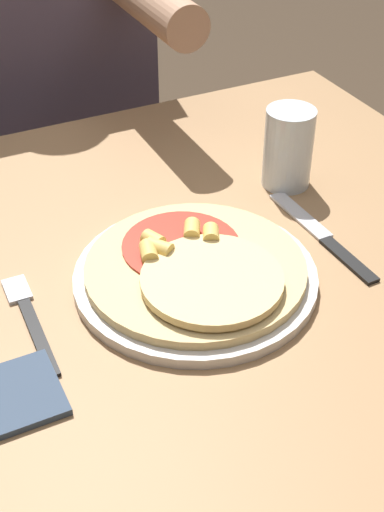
{
  "coord_description": "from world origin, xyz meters",
  "views": [
    {
      "loc": [
        -0.29,
        -0.58,
        1.31
      ],
      "look_at": [
        -0.0,
        0.01,
        0.8
      ],
      "focal_mm": 50.0,
      "sensor_mm": 36.0,
      "label": 1
    }
  ],
  "objects_px": {
    "dining_table": "(199,358)",
    "plate": "(192,278)",
    "drinking_glass": "(288,148)",
    "person_diner": "(45,80)",
    "fork": "(29,316)",
    "pizza": "(194,269)",
    "knife": "(323,236)"
  },
  "relations": [
    {
      "from": "dining_table",
      "to": "drinking_glass",
      "type": "relative_size",
      "value": 8.37
    },
    {
      "from": "pizza",
      "to": "fork",
      "type": "relative_size",
      "value": 1.51
    },
    {
      "from": "knife",
      "to": "drinking_glass",
      "type": "distance_m",
      "value": 0.15
    },
    {
      "from": "plate",
      "to": "fork",
      "type": "relative_size",
      "value": 1.67
    },
    {
      "from": "dining_table",
      "to": "drinking_glass",
      "type": "distance_m",
      "value": 0.32
    },
    {
      "from": "dining_table",
      "to": "plate",
      "type": "height_order",
      "value": "plate"
    },
    {
      "from": "plate",
      "to": "fork",
      "type": "xyz_separation_m",
      "value": [
        -0.19,
        0.02,
        -0.0
      ]
    },
    {
      "from": "fork",
      "to": "person_diner",
      "type": "height_order",
      "value": "person_diner"
    },
    {
      "from": "pizza",
      "to": "knife",
      "type": "relative_size",
      "value": 1.2
    },
    {
      "from": "pizza",
      "to": "knife",
      "type": "distance_m",
      "value": 0.2
    },
    {
      "from": "knife",
      "to": "pizza",
      "type": "bearing_deg",
      "value": -176.31
    },
    {
      "from": "plate",
      "to": "drinking_glass",
      "type": "relative_size",
      "value": 2.53
    },
    {
      "from": "knife",
      "to": "person_diner",
      "type": "relative_size",
      "value": 0.18
    },
    {
      "from": "knife",
      "to": "drinking_glass",
      "type": "xyz_separation_m",
      "value": [
        0.03,
        0.14,
        0.06
      ]
    },
    {
      "from": "knife",
      "to": "drinking_glass",
      "type": "relative_size",
      "value": 1.91
    },
    {
      "from": "pizza",
      "to": "person_diner",
      "type": "distance_m",
      "value": 0.71
    },
    {
      "from": "pizza",
      "to": "fork",
      "type": "height_order",
      "value": "pizza"
    },
    {
      "from": "dining_table",
      "to": "person_diner",
      "type": "relative_size",
      "value": 0.77
    },
    {
      "from": "plate",
      "to": "pizza",
      "type": "relative_size",
      "value": 1.1
    },
    {
      "from": "plate",
      "to": "person_diner",
      "type": "distance_m",
      "value": 0.71
    },
    {
      "from": "knife",
      "to": "person_diner",
      "type": "distance_m",
      "value": 0.72
    },
    {
      "from": "knife",
      "to": "drinking_glass",
      "type": "height_order",
      "value": "drinking_glass"
    },
    {
      "from": "plate",
      "to": "fork",
      "type": "height_order",
      "value": "plate"
    },
    {
      "from": "knife",
      "to": "dining_table",
      "type": "bearing_deg",
      "value": -174.03
    },
    {
      "from": "drinking_glass",
      "to": "person_diner",
      "type": "bearing_deg",
      "value": 109.17
    },
    {
      "from": "dining_table",
      "to": "pizza",
      "type": "xyz_separation_m",
      "value": [
        -0.0,
        0.01,
        0.14
      ]
    },
    {
      "from": "plate",
      "to": "pizza",
      "type": "xyz_separation_m",
      "value": [
        -0.0,
        -0.01,
        0.02
      ]
    },
    {
      "from": "fork",
      "to": "person_diner",
      "type": "xyz_separation_m",
      "value": [
        0.22,
        0.68,
        -0.03
      ]
    },
    {
      "from": "dining_table",
      "to": "knife",
      "type": "relative_size",
      "value": 4.39
    },
    {
      "from": "pizza",
      "to": "fork",
      "type": "distance_m",
      "value": 0.2
    },
    {
      "from": "dining_table",
      "to": "pizza",
      "type": "height_order",
      "value": "pizza"
    },
    {
      "from": "drinking_glass",
      "to": "plate",
      "type": "bearing_deg",
      "value": -146.85
    }
  ]
}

